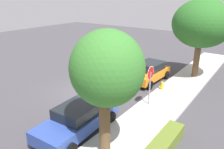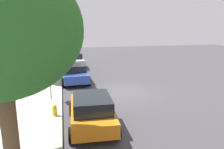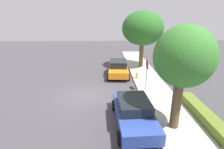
{
  "view_description": "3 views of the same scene",
  "coord_description": "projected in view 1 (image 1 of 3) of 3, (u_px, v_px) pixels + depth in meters",
  "views": [
    {
      "loc": [
        10.1,
        9.89,
        6.39
      ],
      "look_at": [
        -0.97,
        1.89,
        1.39
      ],
      "focal_mm": 35.0,
      "sensor_mm": 36.0,
      "label": 1
    },
    {
      "loc": [
        -13.65,
        3.97,
        4.49
      ],
      "look_at": [
        0.33,
        0.79,
        1.19
      ],
      "focal_mm": 35.0,
      "sensor_mm": 36.0,
      "label": 2
    },
    {
      "loc": [
        11.81,
        1.76,
        5.62
      ],
      "look_at": [
        -0.47,
        2.1,
        1.49
      ],
      "focal_mm": 28.0,
      "sensor_mm": 36.0,
      "label": 3
    }
  ],
  "objects": [
    {
      "name": "sidewalk_curb",
      "position": [
        153.0,
        114.0,
        12.31
      ],
      "size": [
        32.0,
        2.58,
        0.14
      ],
      "primitive_type": "cube",
      "color": "beige",
      "rests_on": "ground_plane"
    },
    {
      "name": "fire_hydrant",
      "position": [
        162.0,
        86.0,
        15.29
      ],
      "size": [
        0.3,
        0.22,
        0.72
      ],
      "color": "gold",
      "rests_on": "ground_plane"
    },
    {
      "name": "ground_plane",
      "position": [
        82.0,
        91.0,
        15.33
      ],
      "size": [
        60.0,
        60.0,
        0.0
      ],
      "primitive_type": "plane",
      "color": "#423F44"
    },
    {
      "name": "stop_sign",
      "position": [
        150.0,
        79.0,
        12.71
      ],
      "size": [
        0.81,
        0.08,
        2.55
      ],
      "color": "gray",
      "rests_on": "ground_plane"
    },
    {
      "name": "street_tree_mid_block",
      "position": [
        202.0,
        24.0,
        16.43
      ],
      "size": [
        4.46,
        4.46,
        6.19
      ],
      "color": "brown",
      "rests_on": "ground_plane"
    },
    {
      "name": "parked_car_orange",
      "position": [
        149.0,
        72.0,
        17.01
      ],
      "size": [
        4.04,
        2.18,
        1.47
      ],
      "color": "orange",
      "rests_on": "ground_plane"
    },
    {
      "name": "street_tree_near_corner",
      "position": [
        107.0,
        70.0,
        8.05
      ],
      "size": [
        2.81,
        2.81,
        5.3
      ],
      "color": "brown",
      "rests_on": "ground_plane"
    },
    {
      "name": "parked_car_blue",
      "position": [
        78.0,
        118.0,
        10.62
      ],
      "size": [
        4.61,
        2.25,
        1.43
      ],
      "color": "#2D479E",
      "rests_on": "ground_plane"
    }
  ]
}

